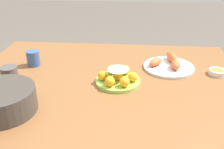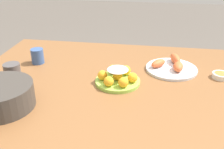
# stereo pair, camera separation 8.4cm
# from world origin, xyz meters

# --- Properties ---
(dining_table) EXTENTS (1.40, 1.08, 0.77)m
(dining_table) POSITION_xyz_m (0.00, 0.00, 0.68)
(dining_table) COLOR brown
(dining_table) RESTS_ON ground_plane
(cake_plate) EXTENTS (0.22, 0.22, 0.08)m
(cake_plate) POSITION_xyz_m (-0.06, 0.02, 0.80)
(cake_plate) COLOR #99CC4C
(cake_plate) RESTS_ON dining_table
(serving_bowl) EXTENTS (0.27, 0.27, 0.10)m
(serving_bowl) POSITION_xyz_m (0.39, 0.30, 0.83)
(serving_bowl) COLOR #3D3833
(serving_bowl) RESTS_ON dining_table
(sauce_bowl) EXTENTS (0.09, 0.09, 0.03)m
(sauce_bowl) POSITION_xyz_m (-0.57, -0.12, 0.79)
(sauce_bowl) COLOR silver
(sauce_bowl) RESTS_ON dining_table
(seafood_platter) EXTENTS (0.28, 0.28, 0.06)m
(seafood_platter) POSITION_xyz_m (-0.33, -0.18, 0.79)
(seafood_platter) COLOR silver
(seafood_platter) RESTS_ON dining_table
(cup_near) EXTENTS (0.07, 0.07, 0.08)m
(cup_near) POSITION_xyz_m (0.43, -0.15, 0.81)
(cup_near) COLOR #38568E
(cup_near) RESTS_ON dining_table
(cup_far) EXTENTS (0.08, 0.08, 0.08)m
(cup_far) POSITION_xyz_m (0.47, 0.05, 0.81)
(cup_far) COLOR #4C4747
(cup_far) RESTS_ON dining_table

